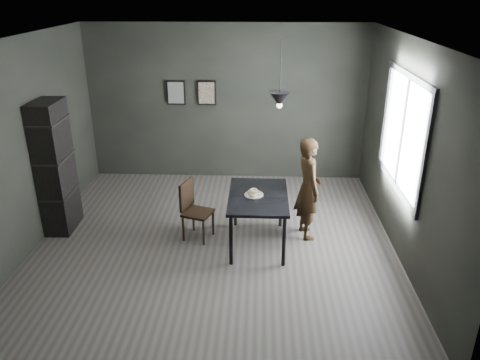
{
  "coord_description": "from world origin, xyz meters",
  "views": [
    {
      "loc": [
        0.6,
        -5.76,
        3.41
      ],
      "look_at": [
        0.35,
        0.05,
        0.95
      ],
      "focal_mm": 35.0,
      "sensor_mm": 36.0,
      "label": 1
    }
  ],
  "objects_px": {
    "woman": "(308,188)",
    "cafe_table": "(258,201)",
    "shelf_unit": "(55,168)",
    "pendant_lamp": "(280,99)",
    "white_plate": "(254,195)",
    "wood_chair": "(193,206)"
  },
  "relations": [
    {
      "from": "white_plate",
      "to": "wood_chair",
      "type": "height_order",
      "value": "wood_chair"
    },
    {
      "from": "white_plate",
      "to": "pendant_lamp",
      "type": "height_order",
      "value": "pendant_lamp"
    },
    {
      "from": "white_plate",
      "to": "shelf_unit",
      "type": "distance_m",
      "value": 2.89
    },
    {
      "from": "shelf_unit",
      "to": "pendant_lamp",
      "type": "relative_size",
      "value": 2.23
    },
    {
      "from": "pendant_lamp",
      "to": "woman",
      "type": "bearing_deg",
      "value": 21.89
    },
    {
      "from": "wood_chair",
      "to": "white_plate",
      "type": "bearing_deg",
      "value": 8.09
    },
    {
      "from": "cafe_table",
      "to": "white_plate",
      "type": "xyz_separation_m",
      "value": [
        -0.06,
        -0.01,
        0.08
      ]
    },
    {
      "from": "woman",
      "to": "shelf_unit",
      "type": "bearing_deg",
      "value": 75.57
    },
    {
      "from": "shelf_unit",
      "to": "pendant_lamp",
      "type": "height_order",
      "value": "pendant_lamp"
    },
    {
      "from": "wood_chair",
      "to": "pendant_lamp",
      "type": "distance_m",
      "value": 1.96
    },
    {
      "from": "cafe_table",
      "to": "shelf_unit",
      "type": "distance_m",
      "value": 2.96
    },
    {
      "from": "white_plate",
      "to": "woman",
      "type": "bearing_deg",
      "value": 21.14
    },
    {
      "from": "white_plate",
      "to": "pendant_lamp",
      "type": "distance_m",
      "value": 1.34
    },
    {
      "from": "woman",
      "to": "cafe_table",
      "type": "bearing_deg",
      "value": 98.63
    },
    {
      "from": "cafe_table",
      "to": "shelf_unit",
      "type": "height_order",
      "value": "shelf_unit"
    },
    {
      "from": "woman",
      "to": "white_plate",
      "type": "bearing_deg",
      "value": 97.91
    },
    {
      "from": "woman",
      "to": "wood_chair",
      "type": "relative_size",
      "value": 1.73
    },
    {
      "from": "wood_chair",
      "to": "shelf_unit",
      "type": "xyz_separation_m",
      "value": [
        -1.99,
        0.2,
        0.48
      ]
    },
    {
      "from": "cafe_table",
      "to": "pendant_lamp",
      "type": "relative_size",
      "value": 1.39
    },
    {
      "from": "shelf_unit",
      "to": "woman",
      "type": "bearing_deg",
      "value": -2.45
    },
    {
      "from": "white_plate",
      "to": "wood_chair",
      "type": "distance_m",
      "value": 0.92
    },
    {
      "from": "shelf_unit",
      "to": "white_plate",
      "type": "bearing_deg",
      "value": -8.61
    }
  ]
}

